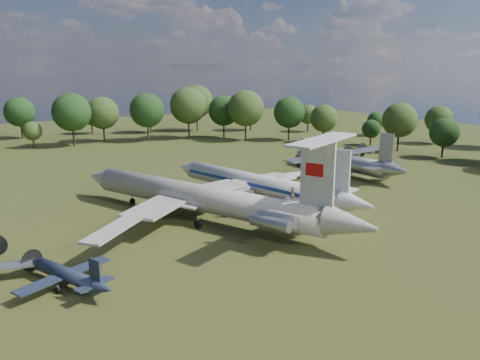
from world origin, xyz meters
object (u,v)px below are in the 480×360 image
il62_airliner (200,203)px  person_on_il62 (292,194)px  tu104_jet (257,187)px  an12_transport (343,164)px  small_prop_west (67,278)px

il62_airliner → person_on_il62: person_on_il62 is taller
tu104_jet → person_on_il62: size_ratio=23.80×
il62_airliner → person_on_il62: size_ratio=29.02×
tu104_jet → person_on_il62: bearing=-125.7°
il62_airliner → an12_transport: 42.23m
small_prop_west → person_on_il62: 28.65m
tu104_jet → an12_transport: tu104_jet is taller
small_prop_west → person_on_il62: size_ratio=7.60×
il62_airliner → an12_transport: il62_airliner is taller
il62_airliner → person_on_il62: (5.98, -14.22, 3.72)m
an12_transport → small_prop_west: (-62.68, -23.77, -1.10)m
tu104_jet → an12_transport: size_ratio=1.39×
tu104_jet → small_prop_west: 39.08m
il62_airliner → an12_transport: size_ratio=1.69×
an12_transport → person_on_il62: 43.41m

